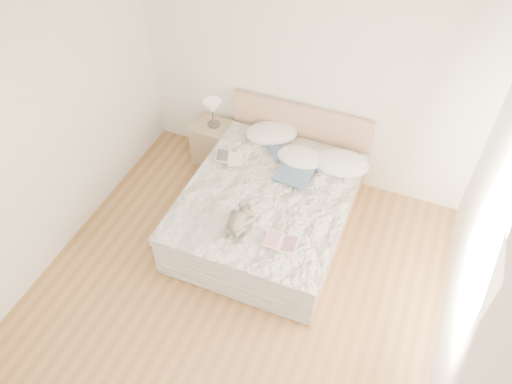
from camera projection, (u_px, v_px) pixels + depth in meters
floor at (227, 307)px, 5.03m from camera, size 4.00×4.50×0.00m
ceiling at (209, 74)px, 3.11m from camera, size 4.00×4.50×0.00m
wall_back at (306, 77)px, 5.53m from camera, size 4.00×0.02×2.70m
wall_left at (24, 157)px, 4.60m from camera, size 0.02×4.50×2.70m
wall_right at (475, 298)px, 3.54m from camera, size 0.02×4.50×2.70m
window at (482, 257)px, 3.67m from camera, size 0.02×1.30×1.10m
bed at (270, 206)px, 5.59m from camera, size 1.72×2.14×1.00m
nightstand at (213, 142)px, 6.40m from camera, size 0.47×0.42×0.56m
table_lamp at (213, 108)px, 6.03m from camera, size 0.27×0.27×0.35m
pillow_left at (272, 133)px, 5.97m from camera, size 0.75×0.67×0.19m
pillow_middle at (300, 157)px, 5.66m from camera, size 0.54×0.38×0.16m
pillow_right at (341, 163)px, 5.59m from camera, size 0.68×0.52×0.19m
blouse at (297, 169)px, 5.54m from camera, size 0.64×0.68×0.02m
photo_book at (229, 158)px, 5.67m from camera, size 0.40×0.34×0.03m
childrens_book at (281, 242)px, 4.81m from camera, size 0.35×0.25×0.02m
teddy_bear at (237, 226)px, 4.93m from camera, size 0.25×0.35×0.18m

